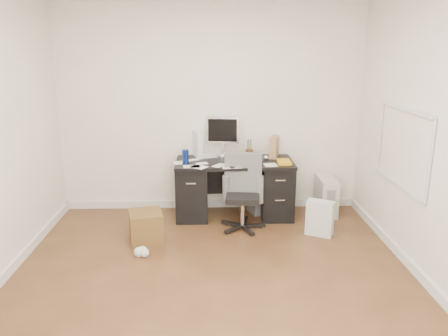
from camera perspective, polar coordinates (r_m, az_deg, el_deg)
The scene contains 18 objects.
ground at distance 4.34m, azimuth -1.51°, elevation -14.36°, with size 4.00×4.00×0.00m, color #442916.
room_shell at distance 3.82m, azimuth -1.20°, elevation 7.96°, with size 4.02×4.02×2.71m.
desk at distance 5.70m, azimuth 1.35°, elevation -2.49°, with size 1.50×0.70×0.75m.
loose_papers at distance 5.54m, azimuth -0.66°, elevation 0.78°, with size 1.10×0.60×0.00m, color silver, non-canonical shape.
lcd_monitor at distance 5.78m, azimuth -0.18°, elevation 4.14°, with size 0.43×0.25×0.54m, color silver, non-canonical shape.
keyboard at distance 5.55m, azimuth 2.80°, elevation 0.89°, with size 0.42×0.14×0.02m, color black.
computer_mouse at distance 5.65m, azimuth 5.51°, elevation 1.33°, with size 0.07×0.07×0.07m, color silver.
travel_mug at distance 5.45m, azimuth -5.05°, elevation 1.46°, with size 0.08×0.08×0.18m, color navy.
white_binder at distance 5.79m, azimuth -3.49°, elevation 3.11°, with size 0.14×0.30×0.34m, color silver.
magazine_file at distance 5.80m, azimuth 6.57°, elevation 2.72°, with size 0.12×0.24×0.27m, color olive.
pen_cup at distance 5.83m, azimuth 3.33°, elevation 2.63°, with size 0.10×0.10×0.23m, color #542C18, non-canonical shape.
yellow_book at distance 5.53m, azimuth 7.89°, elevation 0.80°, with size 0.18×0.22×0.04m, color gold.
paper_remote at distance 5.32m, azimuth 0.99°, elevation 0.23°, with size 0.23×0.19×0.02m, color silver, non-canonical shape.
office_chair at distance 5.28m, azimuth 2.46°, elevation -3.29°, with size 0.52×0.52×0.92m, color #4D504D, non-canonical shape.
pc_tower at distance 5.99m, azimuth 13.15°, elevation -3.53°, with size 0.22×0.50×0.50m, color beige.
shopping_bag at distance 5.31m, azimuth 12.41°, elevation -6.40°, with size 0.31×0.22×0.42m, color silver.
wicker_basket at distance 5.10m, azimuth -10.14°, elevation -7.58°, with size 0.36×0.36×0.36m, color #533818.
desk_printer at distance 5.97m, azimuth 5.00°, elevation -4.68°, with size 0.36×0.30×0.21m, color #5D5D62.
Camera 1 is at (-0.01, -3.76, 2.16)m, focal length 35.00 mm.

